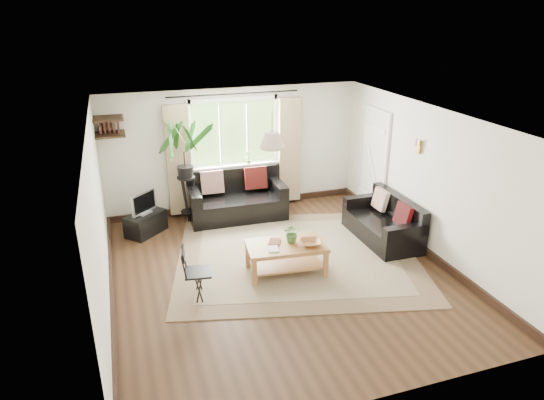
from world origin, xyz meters
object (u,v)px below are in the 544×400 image
object	(u,v)px
tv_stand	(146,223)
palm_stand	(186,173)
folding_chair	(198,273)
sofa_right	(383,220)
coffee_table	(286,258)
sofa_back	(237,197)

from	to	relation	value
tv_stand	palm_stand	size ratio (longest dim) A/B	0.37
palm_stand	folding_chair	world-z (taller)	palm_stand
sofa_right	palm_stand	xyz separation A→B (m)	(-3.08, 1.79, 0.61)
sofa_right	tv_stand	bearing A→B (deg)	-112.19
coffee_table	folding_chair	distance (m)	1.41
sofa_back	palm_stand	bearing A→B (deg)	176.90
sofa_right	palm_stand	world-z (taller)	palm_stand
sofa_right	tv_stand	size ratio (longest dim) A/B	2.15
coffee_table	tv_stand	xyz separation A→B (m)	(-1.92, 2.09, -0.05)
sofa_right	folding_chair	xyz separation A→B (m)	(-3.35, -0.80, 0.02)
palm_stand	sofa_back	bearing A→B (deg)	-4.57
sofa_back	tv_stand	size ratio (longest dim) A/B	2.53
coffee_table	folding_chair	xyz separation A→B (m)	(-1.38, -0.25, 0.14)
folding_chair	sofa_right	bearing A→B (deg)	-67.81
sofa_back	coffee_table	xyz separation A→B (m)	(0.19, -2.26, -0.18)
tv_stand	folding_chair	world-z (taller)	folding_chair
sofa_right	palm_stand	distance (m)	3.62
sofa_back	tv_stand	xyz separation A→B (m)	(-1.73, -0.17, -0.23)
sofa_back	palm_stand	xyz separation A→B (m)	(-0.92, 0.07, 0.55)
folding_chair	sofa_back	bearing A→B (deg)	-16.55
sofa_back	palm_stand	size ratio (longest dim) A/B	0.93
coffee_table	folding_chair	world-z (taller)	folding_chair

